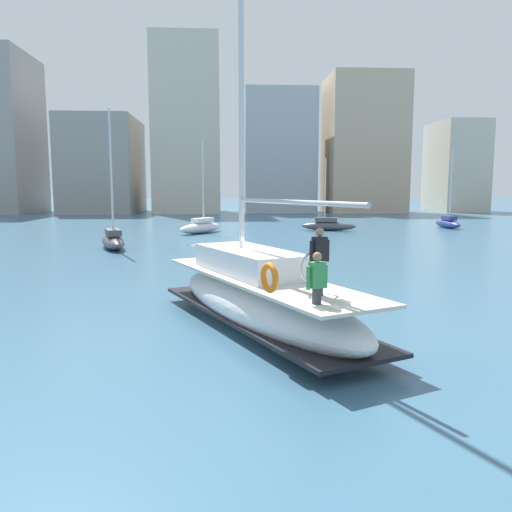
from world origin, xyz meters
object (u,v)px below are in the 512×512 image
object	(u,v)px
moored_sloop_near	(448,222)
moored_cutter_left	(328,225)
moored_sloop_far	(201,226)
main_sailboat	(259,296)
moored_catamaran	(113,239)

from	to	relation	value
moored_sloop_near	moored_cutter_left	distance (m)	12.89
moored_sloop_near	moored_sloop_far	size ratio (longest dim) A/B	0.97
moored_cutter_left	moored_sloop_far	bearing A→B (deg)	-169.85
main_sailboat	moored_cutter_left	distance (m)	34.83
moored_sloop_near	moored_sloop_far	world-z (taller)	moored_sloop_far
moored_sloop_far	moored_cutter_left	xyz separation A→B (m)	(11.89, 2.13, -0.07)
moored_sloop_far	moored_catamaran	distance (m)	12.75
main_sailboat	moored_sloop_far	size ratio (longest dim) A/B	1.63
moored_sloop_near	moored_sloop_far	xyz separation A→B (m)	(-24.56, -4.49, 0.05)
main_sailboat	moored_cutter_left	size ratio (longest dim) A/B	1.97
main_sailboat	moored_sloop_near	world-z (taller)	main_sailboat
moored_sloop_near	moored_cutter_left	xyz separation A→B (m)	(-12.67, -2.36, -0.02)
moored_sloop_near	main_sailboat	bearing A→B (deg)	-120.87
main_sailboat	moored_sloop_near	xyz separation A→B (m)	(21.55, 36.04, -0.35)
moored_sloop_near	moored_cutter_left	bearing A→B (deg)	-169.43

